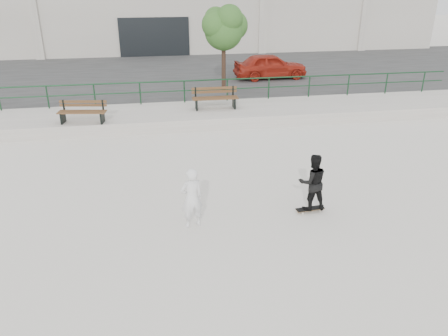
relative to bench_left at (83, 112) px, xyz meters
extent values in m
plane|color=beige|center=(3.25, -8.47, -0.93)|extent=(120.00, 120.00, 0.00)
cube|color=#AEA89F|center=(3.25, 1.03, -0.68)|extent=(30.00, 3.00, 0.50)
cube|color=#313131|center=(3.25, 9.53, -0.68)|extent=(60.00, 14.00, 0.50)
cylinder|color=#163E21|center=(3.25, 2.33, 0.57)|extent=(28.00, 0.06, 0.06)
cylinder|color=#163E21|center=(3.25, 2.33, 0.12)|extent=(28.00, 0.05, 0.05)
cylinder|color=#163E21|center=(-1.75, 2.33, 0.07)|extent=(0.06, 0.06, 1.00)
cylinder|color=#163E21|center=(0.25, 2.33, 0.07)|extent=(0.06, 0.06, 1.00)
cylinder|color=#163E21|center=(2.25, 2.33, 0.07)|extent=(0.06, 0.06, 1.00)
cylinder|color=#163E21|center=(4.25, 2.33, 0.07)|extent=(0.06, 0.06, 1.00)
cylinder|color=#163E21|center=(6.25, 2.33, 0.07)|extent=(0.06, 0.06, 1.00)
cylinder|color=#163E21|center=(8.25, 2.33, 0.07)|extent=(0.06, 0.06, 1.00)
cylinder|color=#163E21|center=(10.25, 2.33, 0.07)|extent=(0.06, 0.06, 1.00)
cylinder|color=#163E21|center=(12.25, 2.33, 0.07)|extent=(0.06, 0.06, 1.00)
cylinder|color=#163E21|center=(14.25, 2.33, 0.07)|extent=(0.06, 0.06, 1.00)
cylinder|color=#163E21|center=(16.25, 2.33, 0.07)|extent=(0.06, 0.06, 1.00)
cube|color=silver|center=(3.25, 23.53, 3.07)|extent=(44.00, 16.00, 8.00)
cube|color=black|center=(3.25, 15.48, 0.67)|extent=(5.00, 0.15, 3.20)
cube|color=silver|center=(-4.75, 15.43, 2.17)|extent=(0.60, 0.25, 6.20)
cube|color=silver|center=(11.25, 15.43, 2.17)|extent=(0.60, 0.25, 6.20)
cube|color=silver|center=(19.25, 15.43, 2.17)|extent=(0.60, 0.25, 6.20)
cube|color=brown|center=(-0.04, -0.25, 0.02)|extent=(1.87, 0.42, 0.04)
cube|color=brown|center=(-0.01, -0.07, 0.02)|extent=(1.87, 0.42, 0.04)
cube|color=brown|center=(0.02, 0.12, 0.02)|extent=(1.87, 0.42, 0.04)
cube|color=brown|center=(0.03, 0.20, 0.22)|extent=(1.86, 0.34, 0.10)
cube|color=brown|center=(0.03, 0.20, 0.36)|extent=(1.86, 0.34, 0.10)
cube|color=black|center=(-0.78, 0.06, -0.21)|extent=(0.14, 0.52, 0.44)
cube|color=black|center=(-0.74, 0.32, 0.22)|extent=(0.07, 0.06, 0.44)
cube|color=black|center=(0.76, -0.19, -0.21)|extent=(0.14, 0.52, 0.44)
cube|color=black|center=(0.80, 0.08, 0.22)|extent=(0.07, 0.06, 0.44)
cube|color=brown|center=(5.49, 0.86, 0.05)|extent=(2.01, 0.16, 0.04)
cube|color=brown|center=(5.49, 1.06, 0.05)|extent=(2.01, 0.16, 0.04)
cube|color=brown|center=(5.49, 1.26, 0.05)|extent=(2.01, 0.16, 0.04)
cube|color=brown|center=(5.49, 1.35, 0.26)|extent=(2.01, 0.07, 0.11)
cube|color=brown|center=(5.49, 1.35, 0.42)|extent=(2.01, 0.07, 0.11)
cube|color=black|center=(4.65, 1.07, -0.19)|extent=(0.07, 0.56, 0.47)
cube|color=black|center=(4.66, 1.36, 0.26)|extent=(0.07, 0.06, 0.47)
cube|color=black|center=(6.32, 1.04, -0.19)|extent=(0.07, 0.56, 0.47)
cube|color=black|center=(6.33, 1.33, 0.26)|extent=(0.07, 0.06, 0.47)
cylinder|color=#402C20|center=(6.42, 4.37, 0.83)|extent=(0.21, 0.21, 2.51)
sphere|color=#23541F|center=(6.42, 4.37, 2.50)|extent=(1.88, 1.88, 1.88)
sphere|color=#23541F|center=(6.95, 4.68, 2.71)|extent=(1.46, 1.46, 1.46)
sphere|color=#23541F|center=(6.01, 4.16, 2.81)|extent=(1.36, 1.36, 1.36)
sphere|color=#23541F|center=(6.63, 3.95, 3.13)|extent=(1.25, 1.25, 1.25)
sphere|color=#23541F|center=(6.11, 4.79, 3.02)|extent=(1.15, 1.15, 1.15)
imported|color=#A02113|center=(9.51, 6.74, 0.27)|extent=(4.17, 1.82, 1.40)
cube|color=black|center=(6.78, -7.58, -0.84)|extent=(0.80, 0.28, 0.02)
cube|color=brown|center=(6.78, -7.58, -0.86)|extent=(0.80, 0.28, 0.01)
cube|color=#ABABB0|center=(6.52, -7.61, -0.88)|extent=(0.08, 0.17, 0.03)
cube|color=#ABABB0|center=(7.04, -7.56, -0.88)|extent=(0.08, 0.17, 0.03)
cylinder|color=beige|center=(6.53, -7.71, -0.90)|extent=(0.06, 0.03, 0.06)
cylinder|color=beige|center=(6.51, -7.52, -0.90)|extent=(0.06, 0.03, 0.06)
cylinder|color=beige|center=(7.05, -7.65, -0.90)|extent=(0.06, 0.03, 0.06)
cylinder|color=beige|center=(7.03, -7.46, -0.90)|extent=(0.06, 0.03, 0.06)
imported|color=black|center=(6.78, -7.58, -0.05)|extent=(0.78, 0.62, 1.57)
imported|color=white|center=(3.56, -7.80, -0.13)|extent=(0.66, 0.51, 1.60)
camera|label=1|loc=(2.74, -17.43, 4.93)|focal=35.00mm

